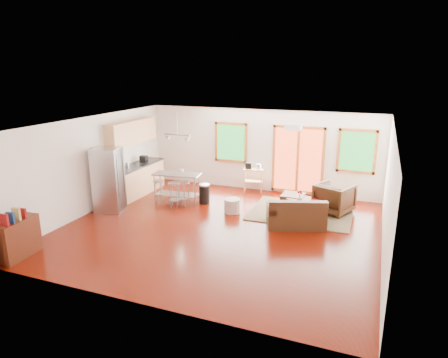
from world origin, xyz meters
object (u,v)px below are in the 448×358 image
(loveseat, at_px, (296,215))
(ottoman, at_px, (293,201))
(kitchen_cart, at_px, (253,172))
(armchair, at_px, (334,197))
(coffee_table, at_px, (307,201))
(island, at_px, (177,182))
(refrigerator, at_px, (109,180))
(rug, at_px, (301,213))

(loveseat, relative_size, ottoman, 2.62)
(loveseat, relative_size, kitchen_cart, 1.69)
(armchair, xyz_separation_m, kitchen_cart, (-2.64, 1.04, 0.19))
(coffee_table, height_order, island, island)
(loveseat, bearing_deg, island, 150.83)
(coffee_table, distance_m, ottoman, 0.52)
(island, relative_size, kitchen_cart, 1.50)
(loveseat, relative_size, refrigerator, 0.91)
(ottoman, height_order, refrigerator, refrigerator)
(armchair, height_order, ottoman, armchair)
(rug, xyz_separation_m, armchair, (0.81, 0.39, 0.44))
(rug, xyz_separation_m, loveseat, (0.05, -0.98, 0.28))
(loveseat, bearing_deg, kitchen_cart, 108.48)
(rug, height_order, kitchen_cart, kitchen_cart)
(coffee_table, distance_m, island, 3.76)
(rug, bearing_deg, ottoman, 131.80)
(loveseat, relative_size, armchair, 1.76)
(loveseat, relative_size, island, 1.12)
(armchair, distance_m, refrigerator, 6.19)
(coffee_table, bearing_deg, rug, -147.14)
(armchair, bearing_deg, refrigerator, 42.36)
(coffee_table, relative_size, kitchen_cart, 1.15)
(refrigerator, bearing_deg, rug, 4.04)
(ottoman, relative_size, kitchen_cart, 0.64)
(ottoman, bearing_deg, island, -168.08)
(loveseat, xyz_separation_m, ottoman, (-0.35, 1.32, -0.09))
(rug, relative_size, loveseat, 1.68)
(armchair, relative_size, refrigerator, 0.51)
(coffee_table, bearing_deg, refrigerator, -161.30)
(rug, distance_m, ottoman, 0.49)
(island, distance_m, kitchen_cart, 2.52)
(island, height_order, kitchen_cart, kitchen_cart)
(rug, distance_m, island, 3.67)
(coffee_table, distance_m, kitchen_cart, 2.39)
(armchair, bearing_deg, rug, 48.44)
(ottoman, xyz_separation_m, refrigerator, (-4.71, -2.00, 0.68))
(armchair, relative_size, kitchen_cart, 0.96)
(rug, height_order, island, island)
(coffee_table, relative_size, ottoman, 1.78)
(refrigerator, bearing_deg, armchair, 5.07)
(coffee_table, xyz_separation_m, island, (-3.73, -0.44, 0.26))
(rug, height_order, armchair, armchair)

